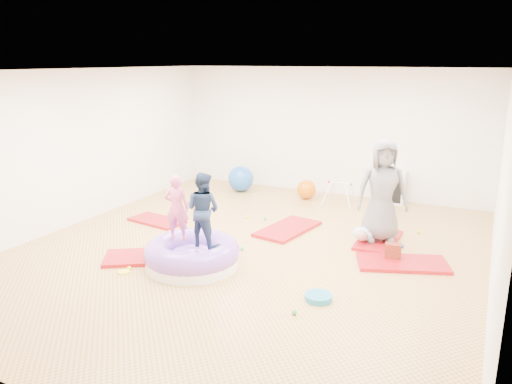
% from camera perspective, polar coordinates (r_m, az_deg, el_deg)
% --- Properties ---
extents(room, '(7.01, 8.01, 2.81)m').
position_cam_1_polar(room, '(7.60, -0.99, 3.12)').
color(room, tan).
rests_on(room, ground).
extents(gym_mat_front_left, '(1.45, 1.24, 0.05)m').
position_cam_1_polar(gym_mat_front_left, '(7.88, -12.24, -7.25)').
color(gym_mat_front_left, '#C00020').
rests_on(gym_mat_front_left, ground).
extents(gym_mat_mid_left, '(1.13, 0.69, 0.04)m').
position_cam_1_polar(gym_mat_mid_left, '(9.56, -11.26, -3.22)').
color(gym_mat_mid_left, '#C00020').
rests_on(gym_mat_mid_left, ground).
extents(gym_mat_center_back, '(0.88, 1.42, 0.05)m').
position_cam_1_polar(gym_mat_center_back, '(8.94, 3.64, -4.22)').
color(gym_mat_center_back, '#C00020').
rests_on(gym_mat_center_back, ground).
extents(gym_mat_right, '(1.45, 1.06, 0.05)m').
position_cam_1_polar(gym_mat_right, '(7.78, 16.39, -7.81)').
color(gym_mat_right, '#C00020').
rests_on(gym_mat_right, ground).
extents(gym_mat_rear_right, '(0.61, 1.20, 0.05)m').
position_cam_1_polar(gym_mat_rear_right, '(8.63, 13.81, -5.36)').
color(gym_mat_rear_right, '#C00020').
rests_on(gym_mat_rear_right, ground).
extents(inflatable_cushion, '(1.41, 1.41, 0.44)m').
position_cam_1_polar(inflatable_cushion, '(7.44, -7.32, -7.16)').
color(inflatable_cushion, white).
rests_on(inflatable_cushion, ground).
extents(child_pink, '(0.42, 0.34, 0.99)m').
position_cam_1_polar(child_pink, '(7.39, -9.06, -1.40)').
color(child_pink, '#EF5F92').
rests_on(child_pink, inflatable_cushion).
extents(child_navy, '(0.55, 0.45, 1.08)m').
position_cam_1_polar(child_navy, '(7.09, -6.09, -1.61)').
color(child_navy, navy).
rests_on(child_navy, inflatable_cushion).
extents(adult_caregiver, '(0.97, 0.81, 1.68)m').
position_cam_1_polar(adult_caregiver, '(8.35, 14.25, 0.16)').
color(adult_caregiver, slate).
rests_on(adult_caregiver, gym_mat_rear_right).
extents(infant, '(0.39, 0.40, 0.23)m').
position_cam_1_polar(infant, '(8.43, 12.21, -4.74)').
color(infant, '#A8C8FD').
rests_on(infant, gym_mat_rear_right).
extents(ball_pit_balls, '(4.30, 3.69, 0.06)m').
position_cam_1_polar(ball_pit_balls, '(8.42, 3.47, -5.40)').
color(ball_pit_balls, yellow).
rests_on(ball_pit_balls, ground).
extents(exercise_ball_blue, '(0.59, 0.59, 0.59)m').
position_cam_1_polar(exercise_ball_blue, '(11.48, -1.75, 1.51)').
color(exercise_ball_blue, blue).
rests_on(exercise_ball_blue, ground).
extents(exercise_ball_orange, '(0.42, 0.42, 0.42)m').
position_cam_1_polar(exercise_ball_orange, '(10.93, 5.79, 0.29)').
color(exercise_ball_orange, '#D86506').
rests_on(exercise_ball_orange, ground).
extents(infant_play_gym, '(0.64, 0.60, 0.49)m').
position_cam_1_polar(infant_play_gym, '(10.52, 9.55, 0.24)').
color(infant_play_gym, white).
rests_on(infant_play_gym, ground).
extents(cube_shelf, '(0.69, 0.34, 0.69)m').
position_cam_1_polar(cube_shelf, '(10.92, 14.91, 0.58)').
color(cube_shelf, white).
rests_on(cube_shelf, ground).
extents(balance_disc, '(0.35, 0.35, 0.08)m').
position_cam_1_polar(balance_disc, '(6.50, 7.15, -11.85)').
color(balance_disc, teal).
rests_on(balance_disc, ground).
extents(backpack, '(0.26, 0.19, 0.27)m').
position_cam_1_polar(backpack, '(7.86, 15.36, -6.65)').
color(backpack, red).
rests_on(backpack, ground).
extents(yellow_toy, '(0.18, 0.18, 0.03)m').
position_cam_1_polar(yellow_toy, '(7.45, -14.85, -8.85)').
color(yellow_toy, yellow).
rests_on(yellow_toy, ground).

